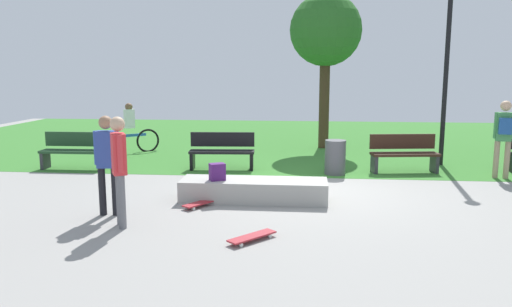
% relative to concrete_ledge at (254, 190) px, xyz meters
% --- Properties ---
extents(ground_plane, '(28.00, 28.00, 0.00)m').
position_rel_concrete_ledge_xyz_m(ground_plane, '(1.13, 1.02, -0.20)').
color(ground_plane, gray).
extents(grass_lawn, '(26.60, 12.93, 0.01)m').
position_rel_concrete_ledge_xyz_m(grass_lawn, '(1.13, 8.56, -0.20)').
color(grass_lawn, '#387A2D').
rests_on(grass_lawn, ground_plane).
extents(concrete_ledge, '(2.76, 0.79, 0.40)m').
position_rel_concrete_ledge_xyz_m(concrete_ledge, '(0.00, 0.00, 0.00)').
color(concrete_ledge, '#A8A59E').
rests_on(concrete_ledge, ground_plane).
extents(backpack_on_ledge, '(0.34, 0.30, 0.32)m').
position_rel_concrete_ledge_xyz_m(backpack_on_ledge, '(-0.68, -0.10, 0.36)').
color(backpack_on_ledge, '#4C1E66').
rests_on(backpack_on_ledge, concrete_ledge).
extents(skater_performing_trick, '(0.33, 0.39, 1.74)m').
position_rel_concrete_ledge_xyz_m(skater_performing_trick, '(-1.92, -1.78, 0.82)').
color(skater_performing_trick, slate).
rests_on(skater_performing_trick, ground_plane).
extents(skater_watching, '(0.43, 0.23, 1.70)m').
position_rel_concrete_ledge_xyz_m(skater_watching, '(-2.36, -1.18, 0.79)').
color(skater_watching, black).
rests_on(skater_watching, ground_plane).
extents(skateboard_by_ledge, '(0.68, 0.73, 0.08)m').
position_rel_concrete_ledge_xyz_m(skateboard_by_ledge, '(0.20, -2.26, -0.14)').
color(skateboard_by_ledge, '#A5262D').
rests_on(skateboard_by_ledge, ground_plane).
extents(skateboard_spare, '(0.62, 0.77, 0.08)m').
position_rel_concrete_ledge_xyz_m(skateboard_spare, '(-0.90, -0.50, -0.14)').
color(skateboard_spare, '#A5262D').
rests_on(skateboard_spare, ground_plane).
extents(park_bench_center_lawn, '(1.60, 0.48, 0.91)m').
position_rel_concrete_ledge_xyz_m(park_bench_center_lawn, '(-4.77, 2.64, 0.28)').
color(park_bench_center_lawn, '#1E4223').
rests_on(park_bench_center_lawn, ground_plane).
extents(park_bench_far_right, '(1.65, 0.69, 0.91)m').
position_rel_concrete_ledge_xyz_m(park_bench_far_right, '(3.34, 2.99, 0.28)').
color(park_bench_far_right, '#331E14').
rests_on(park_bench_far_right, ground_plane).
extents(park_bench_by_oak, '(1.63, 0.58, 0.91)m').
position_rel_concrete_ledge_xyz_m(park_bench_by_oak, '(-1.09, 2.94, 0.28)').
color(park_bench_by_oak, black).
rests_on(park_bench_by_oak, ground_plane).
extents(tree_leaning_ash, '(2.22, 2.22, 4.77)m').
position_rel_concrete_ledge_xyz_m(tree_leaning_ash, '(1.56, 6.68, 3.41)').
color(tree_leaning_ash, '#42301E').
rests_on(tree_leaning_ash, grass_lawn).
extents(lamp_post, '(0.28, 0.28, 4.81)m').
position_rel_concrete_ledge_xyz_m(lamp_post, '(4.50, 4.03, 2.68)').
color(lamp_post, black).
rests_on(lamp_post, ground_plane).
extents(trash_bin, '(0.49, 0.49, 0.82)m').
position_rel_concrete_ledge_xyz_m(trash_bin, '(1.68, 2.56, 0.21)').
color(trash_bin, '#4C4C51').
rests_on(trash_bin, ground_plane).
extents(pedestrian_with_backpack, '(0.42, 0.40, 1.77)m').
position_rel_concrete_ledge_xyz_m(pedestrian_with_backpack, '(5.41, 2.45, 0.87)').
color(pedestrian_with_backpack, tan).
rests_on(pedestrian_with_backpack, ground_plane).
extents(cyclist_on_bicycle, '(1.46, 1.18, 1.52)m').
position_rel_concrete_ledge_xyz_m(cyclist_on_bicycle, '(-4.21, 5.09, 0.43)').
color(cyclist_on_bicycle, black).
rests_on(cyclist_on_bicycle, ground_plane).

